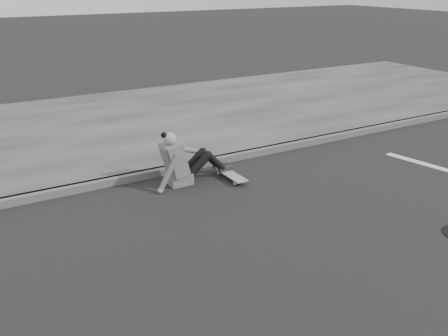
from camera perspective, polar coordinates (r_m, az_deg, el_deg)
The scene contains 5 objects.
ground at distance 6.11m, azimuth -0.26°, elevation -9.15°, with size 80.00×80.00×0.00m, color black.
curb at distance 8.20m, azimuth -9.31°, elevation -0.80°, with size 24.00×0.16×0.12m, color #505050.
sidewalk at distance 10.94m, azimuth -15.13°, elevation 4.32°, with size 24.00×6.00×0.12m, color #3C3C3C.
skateboard at distance 8.08m, azimuth 0.74°, elevation -0.76°, with size 0.20×0.78×0.09m.
seated_woman at distance 7.86m, azimuth -4.77°, elevation 0.77°, with size 1.38×0.46×0.88m.
Camera 1 is at (-2.64, -4.58, 3.08)m, focal length 40.00 mm.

